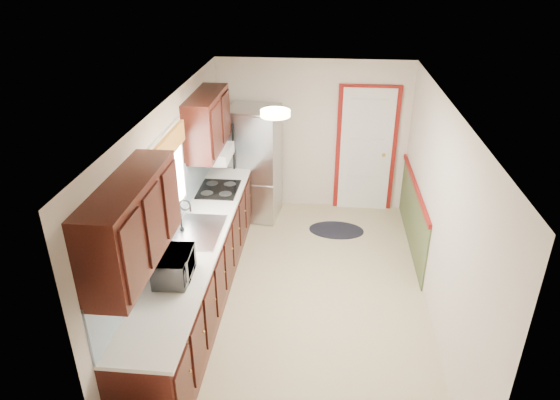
# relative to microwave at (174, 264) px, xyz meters

# --- Properties ---
(room_shell) EXTENTS (3.20, 5.20, 2.52)m
(room_shell) POSITION_rel_microwave_xyz_m (1.20, 1.10, 0.09)
(room_shell) COLOR tan
(room_shell) RESTS_ON ground
(kitchen_run) EXTENTS (0.63, 4.00, 2.20)m
(kitchen_run) POSITION_rel_microwave_xyz_m (-0.04, 0.81, -0.30)
(kitchen_run) COLOR #34100C
(kitchen_run) RESTS_ON ground
(back_wall_trim) EXTENTS (1.12, 2.30, 2.08)m
(back_wall_trim) POSITION_rel_microwave_xyz_m (2.19, 3.31, -0.22)
(back_wall_trim) COLOR maroon
(back_wall_trim) RESTS_ON ground
(ceiling_fixture) EXTENTS (0.30, 0.30, 0.06)m
(ceiling_fixture) POSITION_rel_microwave_xyz_m (0.90, 0.90, 1.25)
(ceiling_fixture) COLOR #FFD88C
(ceiling_fixture) RESTS_ON room_shell
(microwave) EXTENTS (0.30, 0.50, 0.33)m
(microwave) POSITION_rel_microwave_xyz_m (0.00, 0.00, 0.00)
(microwave) COLOR white
(microwave) RESTS_ON kitchen_run
(refrigerator) EXTENTS (0.81, 0.78, 1.76)m
(refrigerator) POSITION_rel_microwave_xyz_m (0.33, 3.15, -0.23)
(refrigerator) COLOR #B7B7BC
(refrigerator) RESTS_ON ground
(rug) EXTENTS (0.85, 0.57, 0.01)m
(rug) POSITION_rel_microwave_xyz_m (1.63, 2.73, -1.10)
(rug) COLOR black
(rug) RESTS_ON ground
(cooktop) EXTENTS (0.52, 0.62, 0.02)m
(cooktop) POSITION_rel_microwave_xyz_m (0.01, 2.03, -0.16)
(cooktop) COLOR black
(cooktop) RESTS_ON kitchen_run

